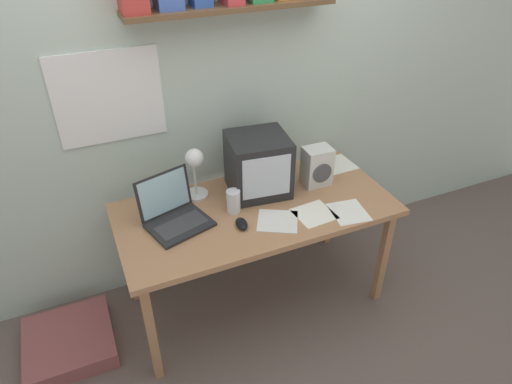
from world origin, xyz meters
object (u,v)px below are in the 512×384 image
Objects in this scene: laptop at (173,211)px; loose_paper_near_monitor at (278,221)px; space_heater at (317,166)px; crt_monitor at (258,165)px; juice_glass at (233,202)px; computer_mouse at (242,224)px; corner_desk at (256,216)px; loose_paper_near_laptop at (314,214)px; desk_lamp at (195,167)px; floor_cushion at (69,342)px; printed_handout at (349,212)px; open_notebook at (334,165)px.

laptop reaches higher than loose_paper_near_monitor.
crt_monitor is at bearing 169.16° from space_heater.
computer_mouse is at bearing -94.10° from juice_glass.
corner_desk is 4.11× the size of laptop.
loose_paper_near_laptop is (0.18, -0.34, -0.17)m from crt_monitor.
desk_lamp is (-0.36, 0.04, 0.05)m from crt_monitor.
space_heater is (0.43, 0.08, 0.18)m from corner_desk.
space_heater reaches higher than juice_glass.
desk_lamp is at bearing 8.72° from floor_cushion.
crt_monitor is 0.36m from loose_paper_near_monitor.
loose_paper_near_monitor is at bearing 167.91° from printed_handout.
laptop is at bearing 172.44° from corner_desk.
desk_lamp is 0.29m from juice_glass.
desk_lamp is at bearing -178.97° from open_notebook.
floor_cushion is at bearing 169.56° from loose_paper_near_laptop.
loose_paper_near_laptop is at bearing -8.69° from computer_mouse.
desk_lamp is 1.42× the size of printed_handout.
desk_lamp is at bearing 132.08° from loose_paper_near_monitor.
loose_paper_near_laptop is 0.46× the size of floor_cushion.
juice_glass reaches higher than loose_paper_near_laptop.
loose_paper_near_monitor is (-0.37, -0.25, -0.11)m from space_heater.
computer_mouse is at bearing 168.40° from loose_paper_near_monitor.
desk_lamp reaches higher than computer_mouse.
loose_paper_near_monitor is 0.58× the size of floor_cushion.
space_heater is at bearing -5.19° from crt_monitor.
open_notebook is at bearing 33.08° from loose_paper_near_monitor.
printed_handout is at bearing -112.62° from open_notebook.
loose_paper_near_laptop is at bearing 161.17° from printed_handout.
laptop is at bearing -177.45° from space_heater.
corner_desk is 11.62× the size of juice_glass.
laptop is 0.95m from printed_handout.
juice_glass is 1.23m from floor_cushion.
loose_paper_near_laptop is 0.93× the size of printed_handout.
loose_paper_near_laptop and printed_handout have the same top height.
computer_mouse is at bearing 171.31° from loose_paper_near_laptop.
juice_glass is at bearing -138.98° from crt_monitor.
floor_cushion is at bearing -175.24° from open_notebook.
laptop is 1.60× the size of printed_handout.
computer_mouse is at bearing -158.62° from space_heater.
loose_paper_near_monitor is at bearing -11.23° from floor_cushion.
loose_paper_near_monitor is at bearing -146.92° from open_notebook.
laptop is at bearing -171.90° from open_notebook.
desk_lamp is 0.54m from loose_paper_near_monitor.
crt_monitor reaches higher than juice_glass.
space_heater is 1.01× the size of printed_handout.
floor_cushion is at bearing -169.07° from crt_monitor.
computer_mouse is at bearing 168.07° from printed_handout.
space_heater is at bearing 0.47° from floor_cushion.
crt_monitor is 1.55× the size of space_heater.
printed_handout is at bearing -11.44° from floor_cushion.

